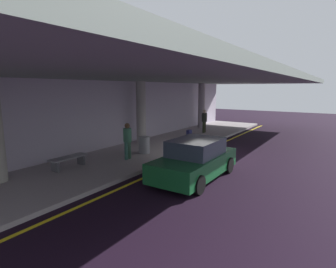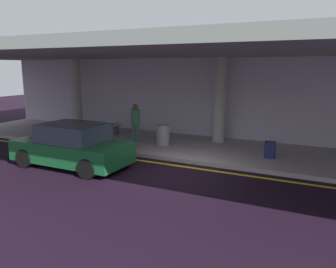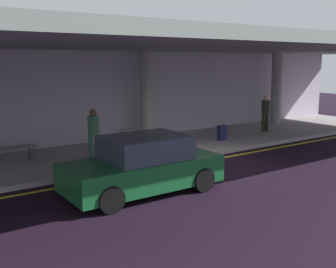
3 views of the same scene
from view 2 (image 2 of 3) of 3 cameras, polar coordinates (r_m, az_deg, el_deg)
ground_plane at (r=11.08m, az=1.55°, el=-6.43°), size 60.00×60.00×0.00m
sidewalk at (r=13.83m, az=6.96°, el=-2.55°), size 26.00×4.20×0.15m
lane_stripe_yellow at (r=11.60m, az=2.79°, el=-5.60°), size 26.00×0.14×0.01m
support_column_far_left at (r=18.71m, az=-15.41°, el=6.67°), size 0.56×0.56×3.65m
support_column_left_mid at (r=14.68m, az=8.78°, el=5.74°), size 0.56×0.56×3.65m
ceiling_overhang at (r=12.97m, az=6.63°, el=13.80°), size 28.00×13.20×0.30m
terminal_back_wall at (r=15.64m, az=9.89°, el=5.77°), size 26.00×0.30×3.80m
car_dark_green at (r=11.94m, az=-16.04°, el=-2.01°), size 4.10×1.92×1.50m
person_waiting_for_ride at (r=14.54m, az=-5.58°, el=2.34°), size 0.38×0.38×1.68m
suitcase_upright_primary at (r=12.58m, az=17.01°, el=-2.58°), size 0.36×0.22×0.90m
bench_metal at (r=16.87m, az=-10.62°, el=1.35°), size 1.60×0.50×0.48m
trash_bin_steel at (r=14.05m, az=-0.83°, el=-0.15°), size 0.56×0.56×0.85m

